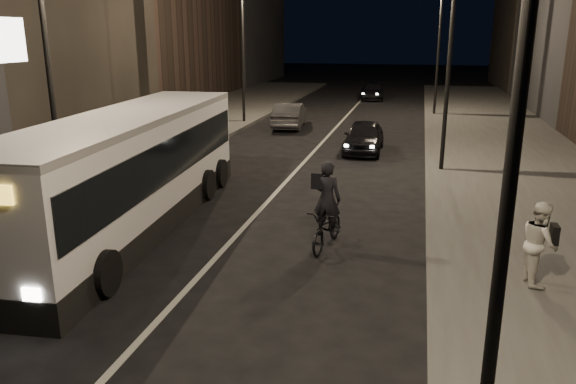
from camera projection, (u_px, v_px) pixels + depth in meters
The scene contains 14 objects.
ground at pixel (186, 290), 11.96m from camera, with size 180.00×180.00×0.00m, color black.
sidewalk_right at pixel (512, 163), 23.20m from camera, with size 7.00×70.00×0.16m, color #373735.
sidewalk_left at pixel (136, 145), 26.91m from camera, with size 7.00×70.00×0.16m, color #373735.
streetlight_right_near at pixel (499, 26), 5.58m from camera, with size 1.20×0.44×8.12m.
streetlight_right_mid at pixel (444, 31), 20.57m from camera, with size 1.20×0.44×8.12m.
streetlight_right_far at pixel (435, 31), 35.55m from camera, with size 1.20×0.44×8.12m.
streetlight_left_near at pixel (53, 30), 15.40m from camera, with size 1.20×0.44×8.12m.
streetlight_left_far at pixel (247, 31), 32.26m from camera, with size 1.20×0.44×8.12m.
city_bus at pixel (129, 167), 15.42m from camera, with size 3.41×12.01×3.20m.
cyclist_on_bicycle at pixel (327, 220), 14.09m from camera, with size 1.02×2.10×2.32m.
pedestrian_woman at pixel (539, 243), 11.73m from camera, with size 0.87×0.68×1.79m, color beige.
car_near at pixel (364, 137), 25.65m from camera, with size 1.68×4.16×1.42m, color black.
car_mid at pixel (290, 115), 32.17m from camera, with size 1.53×4.40×1.45m, color #323234.
car_far at pixel (372, 91), 45.94m from camera, with size 1.80×4.44×1.29m, color black.
Camera 1 is at (4.61, -10.15, 5.30)m, focal length 35.00 mm.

